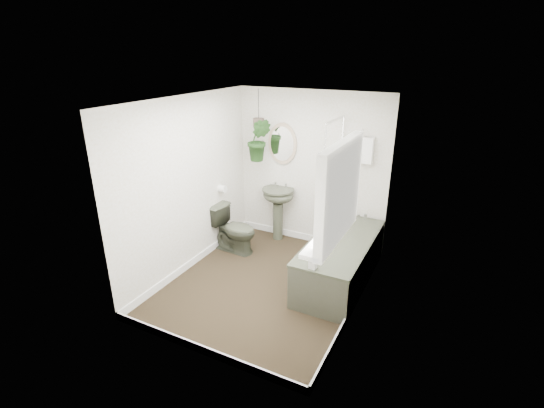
% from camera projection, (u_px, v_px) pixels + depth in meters
% --- Properties ---
extents(floor, '(2.30, 2.80, 0.02)m').
position_uv_depth(floor, '(267.00, 284.00, 5.06)').
color(floor, black).
rests_on(floor, ground).
extents(ceiling, '(2.30, 2.80, 0.02)m').
position_uv_depth(ceiling, '(266.00, 99.00, 4.21)').
color(ceiling, white).
rests_on(ceiling, ground).
extents(wall_back, '(2.30, 0.02, 2.30)m').
position_uv_depth(wall_back, '(311.00, 170.00, 5.80)').
color(wall_back, white).
rests_on(wall_back, ground).
extents(wall_front, '(2.30, 0.02, 2.30)m').
position_uv_depth(wall_front, '(192.00, 251.00, 3.46)').
color(wall_front, white).
rests_on(wall_front, ground).
extents(wall_left, '(0.02, 2.80, 2.30)m').
position_uv_depth(wall_left, '(187.00, 186.00, 5.12)').
color(wall_left, white).
rests_on(wall_left, ground).
extents(wall_right, '(0.02, 2.80, 2.30)m').
position_uv_depth(wall_right, '(364.00, 218.00, 4.14)').
color(wall_right, white).
rests_on(wall_right, ground).
extents(skirting, '(2.30, 2.80, 0.10)m').
position_uv_depth(skirting, '(267.00, 280.00, 5.04)').
color(skirting, white).
rests_on(skirting, floor).
extents(bathtub, '(0.72, 1.72, 0.58)m').
position_uv_depth(bathtub, '(340.00, 261.00, 5.03)').
color(bathtub, '#3C4031').
rests_on(bathtub, floor).
extents(bath_screen, '(0.04, 0.72, 1.40)m').
position_uv_depth(bath_screen, '(332.00, 173.00, 5.21)').
color(bath_screen, silver).
rests_on(bath_screen, bathtub).
extents(shower_box, '(0.20, 0.10, 0.35)m').
position_uv_depth(shower_box, '(366.00, 150.00, 5.26)').
color(shower_box, white).
rests_on(shower_box, wall_back).
extents(oval_mirror, '(0.46, 0.03, 0.62)m').
position_uv_depth(oval_mirror, '(282.00, 144.00, 5.83)').
color(oval_mirror, tan).
rests_on(oval_mirror, wall_back).
extents(wall_sconce, '(0.04, 0.04, 0.22)m').
position_uv_depth(wall_sconce, '(258.00, 148.00, 6.03)').
color(wall_sconce, black).
rests_on(wall_sconce, wall_back).
extents(toilet_roll_holder, '(0.11, 0.11, 0.11)m').
position_uv_depth(toilet_roll_holder, '(222.00, 189.00, 5.77)').
color(toilet_roll_holder, white).
rests_on(toilet_roll_holder, wall_left).
extents(window_recess, '(0.08, 1.00, 0.90)m').
position_uv_depth(window_recess, '(340.00, 193.00, 3.41)').
color(window_recess, white).
rests_on(window_recess, wall_right).
extents(window_sill, '(0.18, 1.00, 0.04)m').
position_uv_depth(window_sill, '(329.00, 235.00, 3.59)').
color(window_sill, white).
rests_on(window_sill, wall_right).
extents(window_blinds, '(0.01, 0.86, 0.76)m').
position_uv_depth(window_blinds, '(335.00, 192.00, 3.43)').
color(window_blinds, white).
rests_on(window_blinds, wall_right).
extents(toilet, '(0.70, 0.43, 0.69)m').
position_uv_depth(toilet, '(234.00, 229.00, 5.78)').
color(toilet, '#3C4031').
rests_on(toilet, floor).
extents(pedestal_sink, '(0.57, 0.52, 0.84)m').
position_uv_depth(pedestal_sink, '(278.00, 214.00, 6.12)').
color(pedestal_sink, '#3C4031').
rests_on(pedestal_sink, floor).
extents(sill_plant, '(0.30, 0.28, 0.26)m').
position_uv_depth(sill_plant, '(328.00, 217.00, 3.59)').
color(sill_plant, black).
rests_on(sill_plant, window_sill).
extents(hanging_plant, '(0.41, 0.36, 0.62)m').
position_uv_depth(hanging_plant, '(259.00, 140.00, 5.69)').
color(hanging_plant, black).
rests_on(hanging_plant, ceiling).
extents(soap_bottle, '(0.09, 0.09, 0.18)m').
position_uv_depth(soap_bottle, '(313.00, 261.00, 4.26)').
color(soap_bottle, black).
rests_on(soap_bottle, bathtub).
extents(hanging_pot, '(0.16, 0.16, 0.12)m').
position_uv_depth(hanging_pot, '(259.00, 123.00, 5.60)').
color(hanging_pot, '#463930').
rests_on(hanging_pot, ceiling).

